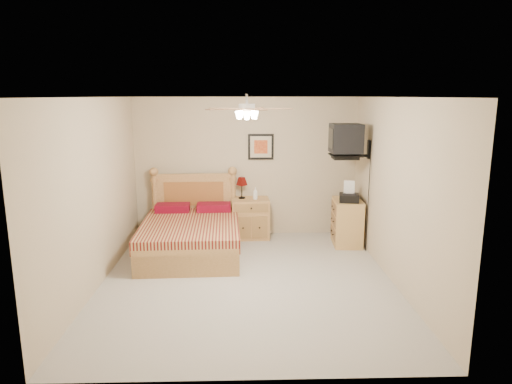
# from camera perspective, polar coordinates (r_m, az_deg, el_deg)

# --- Properties ---
(floor) EXTENTS (4.50, 4.50, 0.00)m
(floor) POSITION_cam_1_polar(r_m,az_deg,el_deg) (6.44, -1.08, -11.06)
(floor) COLOR #A7A097
(floor) RESTS_ON ground
(ceiling) EXTENTS (4.00, 4.50, 0.04)m
(ceiling) POSITION_cam_1_polar(r_m,az_deg,el_deg) (5.93, -1.18, 11.77)
(ceiling) COLOR white
(ceiling) RESTS_ON ground
(wall_back) EXTENTS (4.00, 0.04, 2.50)m
(wall_back) POSITION_cam_1_polar(r_m,az_deg,el_deg) (8.28, -1.28, 3.14)
(wall_back) COLOR #C2AF8F
(wall_back) RESTS_ON ground
(wall_front) EXTENTS (4.00, 0.04, 2.50)m
(wall_front) POSITION_cam_1_polar(r_m,az_deg,el_deg) (3.89, -0.82, -7.08)
(wall_front) COLOR #C2AF8F
(wall_front) RESTS_ON ground
(wall_left) EXTENTS (0.04, 4.50, 2.50)m
(wall_left) POSITION_cam_1_polar(r_m,az_deg,el_deg) (6.37, -19.43, -0.23)
(wall_left) COLOR #C2AF8F
(wall_left) RESTS_ON ground
(wall_right) EXTENTS (0.04, 4.50, 2.50)m
(wall_right) POSITION_cam_1_polar(r_m,az_deg,el_deg) (6.40, 17.08, -0.01)
(wall_right) COLOR #C2AF8F
(wall_right) RESTS_ON ground
(bed) EXTENTS (1.58, 2.03, 1.28)m
(bed) POSITION_cam_1_polar(r_m,az_deg,el_deg) (7.34, -8.23, -2.99)
(bed) COLOR #A5783D
(bed) RESTS_ON ground
(nightstand) EXTENTS (0.68, 0.52, 0.71)m
(nightstand) POSITION_cam_1_polar(r_m,az_deg,el_deg) (8.22, -0.69, -3.28)
(nightstand) COLOR #A77745
(nightstand) RESTS_ON ground
(table_lamp) EXTENTS (0.23, 0.23, 0.38)m
(table_lamp) POSITION_cam_1_polar(r_m,az_deg,el_deg) (8.14, -1.79, 0.54)
(table_lamp) COLOR #570A07
(table_lamp) RESTS_ON nightstand
(lotion_bottle) EXTENTS (0.08, 0.08, 0.21)m
(lotion_bottle) POSITION_cam_1_polar(r_m,az_deg,el_deg) (8.07, -0.09, -0.18)
(lotion_bottle) COLOR white
(lotion_bottle) RESTS_ON nightstand
(framed_picture) EXTENTS (0.46, 0.04, 0.46)m
(framed_picture) POSITION_cam_1_polar(r_m,az_deg,el_deg) (8.21, 0.61, 5.68)
(framed_picture) COLOR black
(framed_picture) RESTS_ON wall_back
(dresser) EXTENTS (0.50, 0.69, 0.78)m
(dresser) POSITION_cam_1_polar(r_m,az_deg,el_deg) (7.99, 11.32, -3.72)
(dresser) COLOR tan
(dresser) RESTS_ON ground
(fax_machine) EXTENTS (0.38, 0.39, 0.34)m
(fax_machine) POSITION_cam_1_polar(r_m,az_deg,el_deg) (7.74, 11.58, 0.03)
(fax_machine) COLOR black
(fax_machine) RESTS_ON dresser
(magazine_lower) EXTENTS (0.24, 0.29, 0.02)m
(magazine_lower) POSITION_cam_1_polar(r_m,az_deg,el_deg) (8.07, 11.22, -0.60)
(magazine_lower) COLOR beige
(magazine_lower) RESTS_ON dresser
(magazine_upper) EXTENTS (0.22, 0.29, 0.02)m
(magazine_upper) POSITION_cam_1_polar(r_m,az_deg,el_deg) (8.07, 11.27, -0.44)
(magazine_upper) COLOR tan
(magazine_upper) RESTS_ON magazine_lower
(wall_tv) EXTENTS (0.56, 0.46, 0.58)m
(wall_tv) POSITION_cam_1_polar(r_m,az_deg,el_deg) (7.52, 12.29, 6.28)
(wall_tv) COLOR black
(wall_tv) RESTS_ON wall_right
(ceiling_fan) EXTENTS (1.14, 1.14, 0.28)m
(ceiling_fan) POSITION_cam_1_polar(r_m,az_deg,el_deg) (5.73, -1.16, 10.37)
(ceiling_fan) COLOR white
(ceiling_fan) RESTS_ON ceiling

